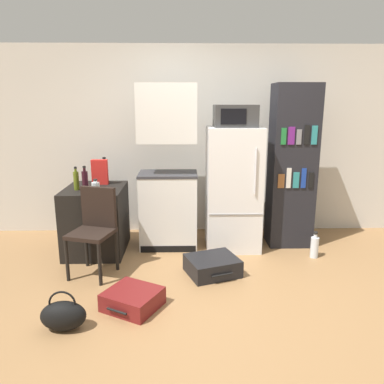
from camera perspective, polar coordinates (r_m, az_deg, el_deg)
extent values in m
plane|color=olive|center=(3.56, 5.16, -16.09)|extent=(24.00, 24.00, 0.00)
cube|color=beige|center=(5.13, 5.21, 7.72)|extent=(6.40, 0.10, 2.48)
cube|color=black|center=(4.61, -14.40, -4.10)|extent=(0.67, 0.79, 0.78)
cube|color=silver|center=(4.63, -3.60, -2.89)|extent=(0.69, 0.47, 0.90)
cube|color=#333338|center=(4.52, -3.69, 2.75)|extent=(0.70, 0.48, 0.03)
cube|color=silver|center=(4.44, -3.83, 11.88)|extent=(0.69, 0.40, 0.67)
cube|color=black|center=(4.54, -3.64, -8.69)|extent=(0.66, 0.01, 0.08)
cube|color=white|center=(4.54, 6.28, 0.51)|extent=(0.64, 0.58, 1.48)
cube|color=gray|center=(4.32, 6.70, -3.43)|extent=(0.61, 0.01, 0.01)
cylinder|color=silver|center=(4.23, 9.70, 3.09)|extent=(0.02, 0.02, 0.52)
cube|color=#333333|center=(4.43, 6.57, 11.46)|extent=(0.49, 0.40, 0.25)
cube|color=black|center=(4.22, 6.35, 11.36)|extent=(0.28, 0.01, 0.17)
cube|color=black|center=(4.73, 14.98, 3.72)|extent=(0.53, 0.39, 1.97)
cube|color=brown|center=(4.52, 13.42, 1.63)|extent=(0.07, 0.01, 0.17)
cube|color=silver|center=(4.53, 14.53, 2.07)|extent=(0.05, 0.01, 0.24)
cube|color=teal|center=(4.56, 15.58, 1.75)|extent=(0.07, 0.01, 0.19)
cube|color=#193899|center=(4.59, 16.66, 2.03)|extent=(0.05, 0.01, 0.23)
cube|color=black|center=(4.62, 17.68, 1.73)|extent=(0.05, 0.01, 0.19)
cube|color=#1E7033|center=(4.44, 13.80, 8.24)|extent=(0.06, 0.01, 0.19)
cube|color=#661E75|center=(4.46, 14.91, 8.29)|extent=(0.08, 0.01, 0.20)
cube|color=slate|center=(4.49, 15.99, 8.06)|extent=(0.06, 0.01, 0.17)
cube|color=black|center=(4.52, 17.10, 8.35)|extent=(0.06, 0.01, 0.22)
cube|color=teal|center=(4.54, 18.16, 8.24)|extent=(0.06, 0.01, 0.21)
cylinder|color=silver|center=(4.19, -14.46, 0.56)|extent=(0.09, 0.09, 0.13)
cylinder|color=silver|center=(4.17, -14.52, 1.58)|extent=(0.04, 0.04, 0.02)
cylinder|color=black|center=(4.17, -14.54, 1.82)|extent=(0.04, 0.04, 0.01)
cylinder|color=black|center=(4.38, -15.98, 1.63)|extent=(0.07, 0.07, 0.22)
cylinder|color=black|center=(4.35, -16.09, 3.30)|extent=(0.03, 0.03, 0.04)
cylinder|color=black|center=(4.35, -16.12, 3.70)|extent=(0.03, 0.03, 0.02)
cylinder|color=#1E47A3|center=(4.80, -13.14, 2.97)|extent=(0.08, 0.08, 0.24)
cylinder|color=#1E47A3|center=(4.77, -13.24, 4.65)|extent=(0.04, 0.04, 0.04)
cylinder|color=black|center=(4.77, -13.26, 5.06)|extent=(0.04, 0.04, 0.02)
cylinder|color=#566619|center=(4.43, -17.22, 1.63)|extent=(0.06, 0.06, 0.21)
cylinder|color=#566619|center=(4.41, -17.33, 3.19)|extent=(0.03, 0.03, 0.04)
cylinder|color=black|center=(4.40, -17.36, 3.57)|extent=(0.03, 0.03, 0.02)
cube|color=red|center=(4.65, -13.87, 2.97)|extent=(0.19, 0.07, 0.30)
cylinder|color=black|center=(4.00, -18.51, -9.86)|extent=(0.04, 0.04, 0.44)
cylinder|color=black|center=(3.81, -13.87, -10.68)|extent=(0.04, 0.04, 0.44)
cylinder|color=black|center=(4.28, -15.80, -8.08)|extent=(0.04, 0.04, 0.44)
cylinder|color=black|center=(4.11, -11.39, -8.74)|extent=(0.04, 0.04, 0.44)
cube|color=black|center=(3.96, -15.10, -6.13)|extent=(0.50, 0.50, 0.04)
cube|color=black|center=(4.04, -14.03, -2.21)|extent=(0.38, 0.16, 0.43)
cube|color=black|center=(4.00, 3.12, -11.14)|extent=(0.62, 0.58, 0.18)
cylinder|color=black|center=(3.80, 4.60, -12.51)|extent=(0.22, 0.10, 0.02)
cube|color=maroon|center=(3.45, -9.02, -15.81)|extent=(0.58, 0.56, 0.16)
cylinder|color=black|center=(3.30, -11.40, -17.39)|extent=(0.18, 0.11, 0.02)
ellipsoid|color=black|center=(3.26, -19.02, -17.41)|extent=(0.36, 0.20, 0.24)
torus|color=black|center=(3.21, -19.17, -15.76)|extent=(0.21, 0.02, 0.21)
cylinder|color=silver|center=(4.60, 18.16, -8.02)|extent=(0.09, 0.09, 0.24)
cylinder|color=silver|center=(4.55, 18.29, -6.35)|extent=(0.04, 0.04, 0.04)
cylinder|color=black|center=(4.54, 18.33, -5.94)|extent=(0.05, 0.05, 0.02)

